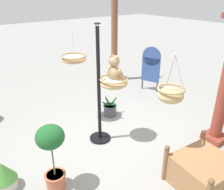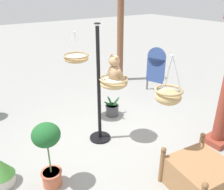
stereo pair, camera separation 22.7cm
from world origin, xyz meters
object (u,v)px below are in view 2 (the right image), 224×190
object	(u,v)px
potted_plant_tall_leafy	(1,171)
potted_plant_fern_front	(48,149)
hanging_basket_left_high	(76,58)
greenhouse_pillar_right	(120,38)
hanging_basket_right_low	(168,96)
potted_plant_bushy_green	(112,109)
wooden_planter_box	(200,175)
display_sign_board	(156,66)
teddy_bear	(115,70)
hanging_basket_with_teddy	(114,82)
display_pole_central	(99,108)

from	to	relation	value
potted_plant_tall_leafy	potted_plant_fern_front	bearing A→B (deg)	54.56
hanging_basket_left_high	potted_plant_fern_front	distance (m)	2.33
potted_plant_fern_front	potted_plant_tall_leafy	world-z (taller)	potted_plant_fern_front
greenhouse_pillar_right	potted_plant_tall_leafy	xyz separation A→B (m)	(2.85, -4.47, -1.22)
hanging_basket_right_low	greenhouse_pillar_right	world-z (taller)	greenhouse_pillar_right
hanging_basket_left_high	potted_plant_bushy_green	size ratio (longest dim) A/B	1.26
wooden_planter_box	potted_plant_bushy_green	xyz separation A→B (m)	(-2.77, 0.23, -0.10)
potted_plant_fern_front	potted_plant_bushy_green	distance (m)	2.58
hanging_basket_left_high	hanging_basket_right_low	bearing A→B (deg)	8.34
wooden_planter_box	display_sign_board	size ratio (longest dim) A/B	0.75
wooden_planter_box	teddy_bear	bearing A→B (deg)	-171.29
hanging_basket_with_teddy	teddy_bear	size ratio (longest dim) A/B	1.19
display_pole_central	hanging_basket_with_teddy	xyz separation A→B (m)	(0.15, 0.25, 0.55)
potted_plant_tall_leafy	display_pole_central	bearing A→B (deg)	95.38
wooden_planter_box	potted_plant_tall_leafy	bearing A→B (deg)	-126.38
display_pole_central	hanging_basket_right_low	bearing A→B (deg)	16.10
potted_plant_bushy_green	display_sign_board	bearing A→B (deg)	104.97
potted_plant_bushy_green	potted_plant_fern_front	bearing A→B (deg)	-57.51
hanging_basket_with_teddy	teddy_bear	bearing A→B (deg)	90.00
display_pole_central	wooden_planter_box	bearing A→B (deg)	15.35
hanging_basket_left_high	teddy_bear	bearing A→B (deg)	10.89
hanging_basket_left_high	display_pole_central	bearing A→B (deg)	-2.69
greenhouse_pillar_right	potted_plant_bushy_green	world-z (taller)	greenhouse_pillar_right
hanging_basket_right_low	potted_plant_bushy_green	size ratio (longest dim) A/B	1.43
wooden_planter_box	hanging_basket_left_high	bearing A→B (deg)	-170.46
greenhouse_pillar_right	wooden_planter_box	distance (m)	5.25
wooden_planter_box	greenhouse_pillar_right	bearing A→B (deg)	158.07
hanging_basket_right_low	display_sign_board	size ratio (longest dim) A/B	0.56
hanging_basket_left_high	display_sign_board	xyz separation A→B (m)	(-0.20, 2.72, -0.71)
display_pole_central	hanging_basket_with_teddy	world-z (taller)	display_pole_central
teddy_bear	hanging_basket_right_low	size ratio (longest dim) A/B	0.69
greenhouse_pillar_right	potted_plant_fern_front	world-z (taller)	greenhouse_pillar_right
hanging_basket_right_low	wooden_planter_box	xyz separation A→B (m)	(0.68, 0.17, -1.17)
greenhouse_pillar_right	hanging_basket_with_teddy	bearing A→B (deg)	-38.37
greenhouse_pillar_right	hanging_basket_right_low	bearing A→B (deg)	-27.03
display_pole_central	potted_plant_fern_front	bearing A→B (deg)	-63.68
wooden_planter_box	potted_plant_fern_front	xyz separation A→B (m)	(-1.42, -1.90, 0.44)
potted_plant_tall_leafy	hanging_basket_right_low	bearing A→B (deg)	63.16
hanging_basket_with_teddy	potted_plant_tall_leafy	world-z (taller)	hanging_basket_with_teddy
greenhouse_pillar_right	potted_plant_bushy_green	xyz separation A→B (m)	(1.97, -1.68, -1.29)
hanging_basket_left_high	potted_plant_bushy_green	world-z (taller)	hanging_basket_left_high
hanging_basket_with_teddy	potted_plant_tall_leafy	bearing A→B (deg)	-89.04
potted_plant_bushy_green	display_sign_board	xyz separation A→B (m)	(-0.53, 1.97, 0.65)
hanging_basket_right_low	potted_plant_fern_front	xyz separation A→B (m)	(-0.74, -1.74, -0.72)
hanging_basket_left_high	potted_plant_bushy_green	bearing A→B (deg)	66.26
hanging_basket_with_teddy	display_sign_board	size ratio (longest dim) A/B	0.46
display_pole_central	hanging_basket_with_teddy	size ratio (longest dim) A/B	3.75
greenhouse_pillar_right	hanging_basket_left_high	bearing A→B (deg)	-56.04
wooden_planter_box	display_sign_board	xyz separation A→B (m)	(-3.30, 2.20, 0.55)
potted_plant_tall_leafy	wooden_planter_box	bearing A→B (deg)	53.62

